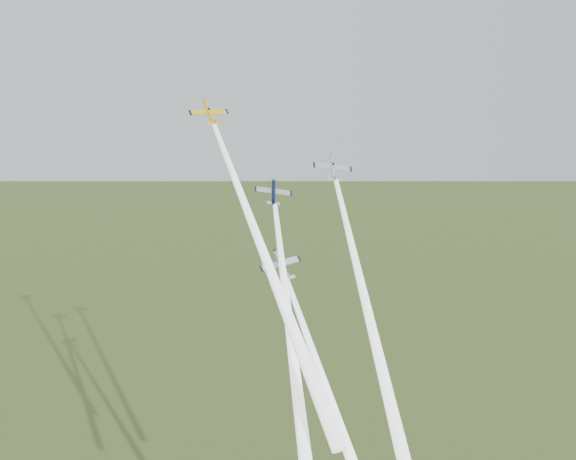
{
  "coord_description": "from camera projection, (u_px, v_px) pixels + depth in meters",
  "views": [
    {
      "loc": [
        -11.62,
        -140.6,
        117.31
      ],
      "look_at": [
        0.0,
        -6.0,
        92.0
      ],
      "focal_mm": 45.0,
      "sensor_mm": 36.0,
      "label": 1
    }
  ],
  "objects": [
    {
      "name": "smoke_trail_navy",
      "position": [
        291.0,
        341.0,
        124.71
      ],
      "size": [
        5.1,
        44.78,
        42.9
      ],
      "primitive_type": null,
      "rotation": [
        -0.81,
        0.0,
        0.06
      ],
      "color": "white"
    },
    {
      "name": "plane_silver_low",
      "position": [
        282.0,
        266.0,
        136.75
      ],
      "size": [
        10.69,
        8.89,
        7.86
      ],
      "primitive_type": null,
      "rotation": [
        0.76,
        -0.16,
        0.34
      ],
      "color": "silver"
    },
    {
      "name": "smoke_trail_silver_right",
      "position": [
        370.0,
        319.0,
        127.04
      ],
      "size": [
        8.2,
        47.48,
        45.6
      ],
      "primitive_type": null,
      "rotation": [
        -0.81,
        0.0,
        0.12
      ],
      "color": "white"
    },
    {
      "name": "smoke_trail_yellow",
      "position": [
        268.0,
        266.0,
        124.05
      ],
      "size": [
        21.22,
        47.16,
        47.94
      ],
      "primitive_type": null,
      "rotation": [
        -0.81,
        0.0,
        0.39
      ],
      "color": "white"
    },
    {
      "name": "plane_silver_right",
      "position": [
        333.0,
        168.0,
        146.87
      ],
      "size": [
        8.36,
        7.81,
        7.63
      ],
      "primitive_type": null,
      "rotation": [
        0.76,
        0.14,
        0.12
      ],
      "color": "#B2BAC0"
    },
    {
      "name": "plane_navy",
      "position": [
        273.0,
        193.0,
        143.7
      ],
      "size": [
        8.08,
        6.71,
        7.09
      ],
      "primitive_type": null,
      "rotation": [
        0.76,
        0.15,
        0.06
      ],
      "color": "#0B1333"
    },
    {
      "name": "plane_yellow",
      "position": [
        210.0,
        113.0,
        142.52
      ],
      "size": [
        10.17,
        9.24,
        6.7
      ],
      "primitive_type": null,
      "rotation": [
        0.76,
        -0.03,
        0.39
      ],
      "color": "#F5AE15"
    },
    {
      "name": "smoke_trail_silver_low",
      "position": [
        336.0,
        417.0,
        120.81
      ],
      "size": [
        16.26,
        39.89,
        39.82
      ],
      "primitive_type": null,
      "rotation": [
        -0.81,
        0.0,
        0.34
      ],
      "color": "white"
    }
  ]
}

